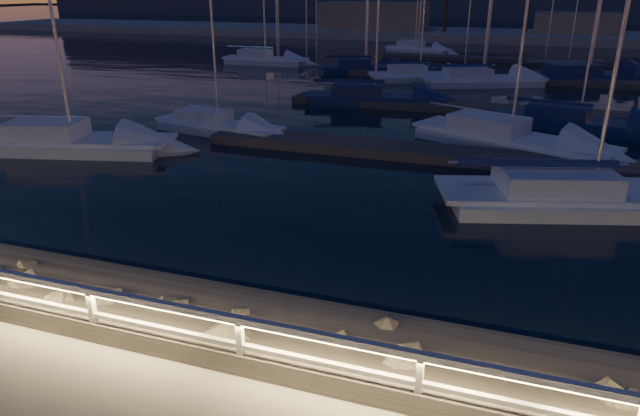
# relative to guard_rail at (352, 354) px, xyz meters

# --- Properties ---
(ground) EXTENTS (400.00, 400.00, 0.00)m
(ground) POSITION_rel_guard_rail_xyz_m (0.07, 0.00, -0.77)
(ground) COLOR #AEA99E
(ground) RESTS_ON ground
(harbor_water) EXTENTS (400.00, 440.00, 0.60)m
(harbor_water) POSITION_rel_guard_rail_xyz_m (0.07, 31.22, -1.74)
(harbor_water) COLOR black
(harbor_water) RESTS_ON ground
(guard_rail) EXTENTS (44.11, 0.12, 1.06)m
(guard_rail) POSITION_rel_guard_rail_xyz_m (0.00, 0.00, 0.00)
(guard_rail) COLOR white
(guard_rail) RESTS_ON ground
(riprap) EXTENTS (40.85, 2.66, 1.25)m
(riprap) POSITION_rel_guard_rail_xyz_m (2.93, 1.80, -1.06)
(riprap) COLOR slate
(riprap) RESTS_ON ground
(floating_docks) EXTENTS (22.00, 36.00, 0.40)m
(floating_docks) POSITION_rel_guard_rail_xyz_m (0.07, 32.50, -1.17)
(floating_docks) COLOR #5B524B
(floating_docks) RESTS_ON ground
(far_shore) EXTENTS (160.00, 14.00, 5.20)m
(far_shore) POSITION_rel_guard_rail_xyz_m (-0.06, 74.05, -0.48)
(far_shore) COLOR #AEA99E
(far_shore) RESTS_ON ground
(sailboat_b) EXTENTS (8.91, 4.51, 14.64)m
(sailboat_b) POSITION_rel_guard_rail_xyz_m (-16.18, 11.94, -0.90)
(sailboat_b) COLOR white
(sailboat_b) RESTS_ON ground
(sailboat_c) EXTENTS (9.06, 5.93, 15.04)m
(sailboat_c) POSITION_rel_guard_rail_xyz_m (1.71, 18.84, -0.92)
(sailboat_c) COLOR white
(sailboat_c) RESTS_ON ground
(sailboat_d) EXTENTS (10.10, 5.50, 16.47)m
(sailboat_d) POSITION_rel_guard_rail_xyz_m (4.39, 11.92, -0.91)
(sailboat_d) COLOR white
(sailboat_d) RESTS_ON ground
(sailboat_f) EXTENTS (7.00, 3.26, 11.52)m
(sailboat_f) POSITION_rel_guard_rail_xyz_m (-11.77, 17.06, -0.97)
(sailboat_f) COLOR white
(sailboat_f) RESTS_ON ground
(sailboat_g) EXTENTS (8.59, 3.96, 14.08)m
(sailboat_g) POSITION_rel_guard_rail_xyz_m (-6.30, 26.37, -0.94)
(sailboat_g) COLOR navy
(sailboat_g) RESTS_ON ground
(sailboat_h) EXTENTS (8.36, 4.08, 13.63)m
(sailboat_h) POSITION_rel_guard_rail_xyz_m (4.84, 23.47, -0.97)
(sailboat_h) COLOR navy
(sailboat_h) RESTS_ON ground
(sailboat_i) EXTENTS (7.85, 2.48, 13.36)m
(sailboat_i) POSITION_rel_guard_rail_xyz_m (-20.15, 41.32, -0.91)
(sailboat_i) COLOR white
(sailboat_i) RESTS_ON ground
(sailboat_j) EXTENTS (7.88, 4.74, 13.02)m
(sailboat_j) POSITION_rel_guard_rail_xyz_m (-5.26, 36.21, -0.94)
(sailboat_j) COLOR white
(sailboat_j) RESTS_ON ground
(sailboat_k) EXTENTS (8.98, 5.65, 14.85)m
(sailboat_k) POSITION_rel_guard_rail_xyz_m (-0.71, 35.56, -0.92)
(sailboat_k) COLOR white
(sailboat_k) RESTS_ON ground
(sailboat_l) EXTENTS (10.27, 6.30, 16.86)m
(sailboat_l) POSITION_rel_guard_rail_xyz_m (6.63, 39.95, -0.90)
(sailboat_l) COLOR navy
(sailboat_l) RESTS_ON ground
(sailboat_m) EXTENTS (7.37, 4.17, 12.19)m
(sailboat_m) POSITION_rel_guard_rail_xyz_m (-8.60, 55.06, -0.93)
(sailboat_m) COLOR white
(sailboat_m) RESTS_ON ground
(sailboat_n) EXTENTS (7.62, 4.14, 12.53)m
(sailboat_n) POSITION_rel_guard_rail_xyz_m (-10.12, 38.92, -0.95)
(sailboat_n) COLOR navy
(sailboat_n) RESTS_ON ground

